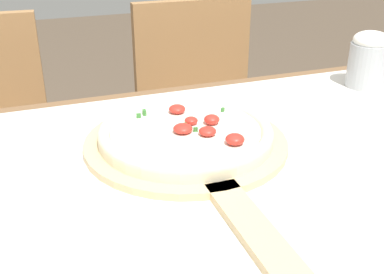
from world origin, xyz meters
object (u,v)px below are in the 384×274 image
(pizza_peel, at_px, (192,150))
(flour_cup, at_px, (369,59))
(pizza, at_px, (186,132))
(chair_right, at_px, (201,122))

(pizza_peel, height_order, flour_cup, flour_cup)
(pizza, relative_size, chair_right, 0.32)
(pizza, height_order, chair_right, chair_right)
(chair_right, distance_m, flour_cup, 0.64)
(pizza, xyz_separation_m, chair_right, (0.28, 0.65, -0.30))
(pizza_peel, xyz_separation_m, flour_cup, (0.46, 0.17, 0.06))
(pizza, distance_m, chair_right, 0.77)
(pizza_peel, distance_m, pizza, 0.03)
(pizza, bearing_deg, flour_cup, 16.87)
(chair_right, bearing_deg, pizza, -112.07)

